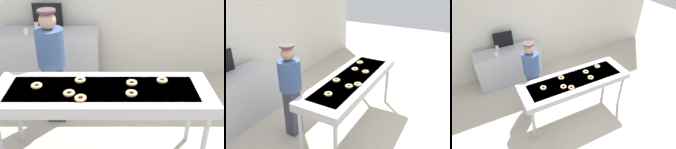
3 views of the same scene
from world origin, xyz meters
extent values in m
cube|color=#B7BABF|center=(0.00, 0.00, 0.89)|extent=(2.33, 0.75, 0.13)
cube|color=slate|center=(0.00, 0.00, 0.92)|extent=(1.98, 0.53, 0.08)
cylinder|color=#B7BABF|center=(-1.06, -0.30, 0.41)|extent=(0.06, 0.06, 0.83)
cylinder|color=#B7BABF|center=(1.06, -0.30, 0.41)|extent=(0.06, 0.06, 0.83)
cylinder|color=#B7BABF|center=(-1.06, 0.30, 0.41)|extent=(0.06, 0.06, 0.83)
cylinder|color=#B7BABF|center=(1.06, 0.30, 0.41)|extent=(0.06, 0.06, 0.83)
torus|color=#F2C78E|center=(0.30, -0.12, 0.97)|extent=(0.16, 0.16, 0.03)
torus|color=#F4D08C|center=(-0.70, 0.03, 0.97)|extent=(0.16, 0.16, 0.03)
torus|color=#F0C883|center=(-0.25, 0.15, 0.97)|extent=(0.17, 0.17, 0.03)
torus|color=#EFC283|center=(-0.21, -0.21, 0.97)|extent=(0.15, 0.15, 0.03)
torus|color=beige|center=(-0.33, -0.12, 0.97)|extent=(0.17, 0.17, 0.03)
torus|color=#F8D08C|center=(0.66, 0.15, 0.97)|extent=(0.17, 0.17, 0.03)
torus|color=#F1CD86|center=(0.32, 0.09, 0.97)|extent=(0.15, 0.15, 0.03)
cube|color=#3A384B|center=(-0.68, 0.76, 0.42)|extent=(0.24, 0.18, 0.85)
cylinder|color=#3F598C|center=(-0.68, 0.76, 1.10)|extent=(0.36, 0.36, 0.50)
sphere|color=tan|center=(-0.68, 0.76, 1.46)|extent=(0.21, 0.21, 0.21)
cylinder|color=#533C40|center=(-0.68, 0.76, 1.58)|extent=(0.22, 0.22, 0.03)
cube|color=#B7BABF|center=(-0.96, 1.81, 0.48)|extent=(1.67, 0.56, 0.95)
cylinder|color=white|center=(-1.25, 1.65, 1.00)|extent=(0.07, 0.07, 0.09)
cylinder|color=white|center=(-1.16, 1.98, 1.00)|extent=(0.07, 0.07, 0.09)
cube|color=black|center=(-0.96, 2.03, 1.15)|extent=(0.49, 0.04, 0.40)
camera|label=1|loc=(0.10, -2.56, 2.49)|focal=45.38mm
camera|label=2|loc=(-3.25, -1.57, 2.66)|focal=38.01mm
camera|label=3|loc=(-1.66, -2.71, 3.51)|focal=31.62mm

